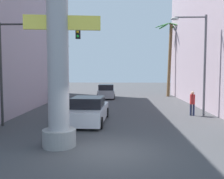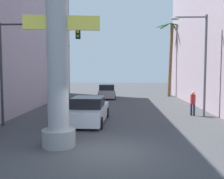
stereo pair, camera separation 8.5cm
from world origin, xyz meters
name	(u,v)px [view 1 (the left image)]	position (x,y,z in m)	size (l,w,h in m)	color
ground_plane	(114,110)	(0.00, 10.00, 0.00)	(90.98, 90.98, 0.00)	#424244
neon_sign_pole	(58,36)	(-2.05, 0.70, 4.49)	(3.37, 1.37, 10.08)	#9E9EA3
street_lamp	(199,55)	(5.79, 7.82, 4.14)	(2.43, 0.28, 6.82)	#59595E
traffic_light_mast	(29,53)	(-4.57, 4.37, 4.06)	(5.16, 0.32, 5.73)	#333333
car_lead	(89,111)	(-1.42, 5.45, 0.70)	(2.19, 4.93, 1.56)	black
car_far	(106,92)	(-1.12, 18.72, 0.73)	(2.05, 4.28, 1.56)	black
palm_tree_far_left	(55,62)	(-6.65, 17.97, 4.10)	(3.23, 3.35, 6.53)	brown
palm_tree_far_right	(170,51)	(6.36, 20.99, 5.48)	(3.32, 2.94, 8.88)	brown
pedestrian_far_left	(59,93)	(-5.43, 14.59, 0.93)	(0.44, 0.44, 1.60)	#1E233F
pedestrian_mid_right	(192,102)	(5.43, 7.93, 0.98)	(0.48, 0.48, 1.69)	#1E233F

